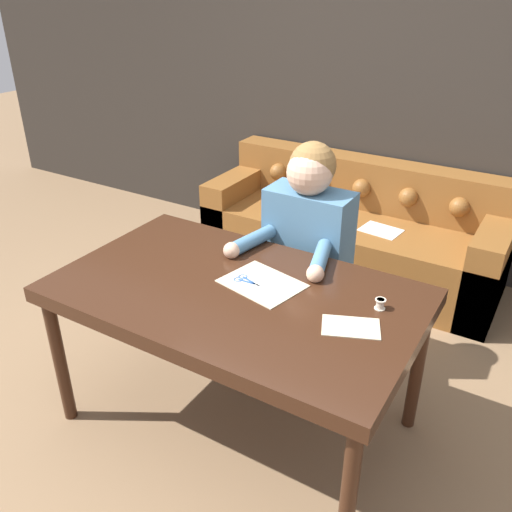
{
  "coord_description": "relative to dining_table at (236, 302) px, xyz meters",
  "views": [
    {
      "loc": [
        1.25,
        -1.71,
        1.98
      ],
      "look_at": [
        0.15,
        0.1,
        0.86
      ],
      "focal_mm": 38.0,
      "sensor_mm": 36.0,
      "label": 1
    }
  ],
  "objects": [
    {
      "name": "ground_plane",
      "position": [
        -0.13,
        0.04,
        -0.69
      ],
      "size": [
        16.0,
        16.0,
        0.0
      ],
      "primitive_type": "plane",
      "color": "#846647"
    },
    {
      "name": "pattern_paper_main",
      "position": [
        0.08,
        0.09,
        0.07
      ],
      "size": [
        0.38,
        0.32,
        0.0
      ],
      "color": "beige",
      "rests_on": "dining_table"
    },
    {
      "name": "pattern_paper_offcut",
      "position": [
        0.54,
        -0.01,
        0.07
      ],
      "size": [
        0.26,
        0.22,
        0.0
      ],
      "color": "beige",
      "rests_on": "dining_table"
    },
    {
      "name": "person",
      "position": [
        0.04,
        0.62,
        -0.03
      ],
      "size": [
        0.52,
        0.58,
        1.26
      ],
      "color": "#33281E",
      "rests_on": "ground_plane"
    },
    {
      "name": "couch",
      "position": [
        -0.12,
        1.71,
        -0.39
      ],
      "size": [
        2.08,
        0.76,
        0.79
      ],
      "color": "brown",
      "rests_on": "ground_plane"
    },
    {
      "name": "dining_table",
      "position": [
        0.0,
        0.0,
        0.0
      ],
      "size": [
        1.58,
        0.94,
        0.76
      ],
      "color": "#381E11",
      "rests_on": "ground_plane"
    },
    {
      "name": "wall_back",
      "position": [
        -0.13,
        2.1,
        0.61
      ],
      "size": [
        8.0,
        0.06,
        2.6
      ],
      "color": "#2D2823",
      "rests_on": "ground_plane"
    },
    {
      "name": "thread_spool",
      "position": [
        0.59,
        0.17,
        0.09
      ],
      "size": [
        0.04,
        0.04,
        0.05
      ],
      "color": "beige",
      "rests_on": "dining_table"
    },
    {
      "name": "scissors",
      "position": [
        0.03,
        0.07,
        0.07
      ],
      "size": [
        0.24,
        0.1,
        0.01
      ],
      "color": "silver",
      "rests_on": "dining_table"
    }
  ]
}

